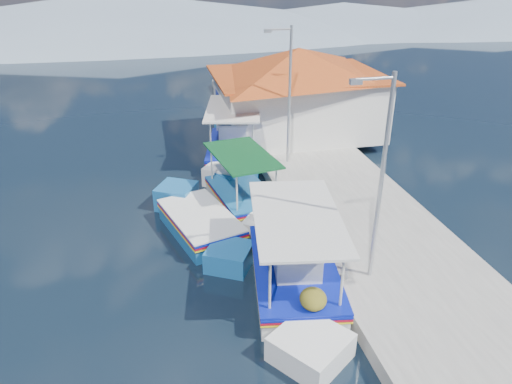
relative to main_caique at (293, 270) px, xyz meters
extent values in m
plane|color=black|center=(-2.43, -2.66, -0.53)|extent=(160.00, 160.00, 0.00)
cube|color=#A3A098|center=(3.47, 3.34, -0.28)|extent=(5.00, 44.00, 0.50)
cylinder|color=#A5A8AD|center=(1.37, -0.66, 0.12)|extent=(0.20, 0.20, 0.30)
cylinder|color=#A5A8AD|center=(1.37, 5.34, 0.12)|extent=(0.20, 0.20, 0.30)
cylinder|color=#A5A8AD|center=(1.37, 11.34, 0.12)|extent=(0.20, 0.20, 0.30)
cube|color=white|center=(0.01, -0.08, -0.29)|extent=(2.98, 4.87, 1.00)
cube|color=white|center=(-0.44, 2.91, -0.17)|extent=(2.34, 2.34, 1.11)
cube|color=white|center=(0.45, -2.99, -0.29)|extent=(2.27, 2.27, 0.95)
cube|color=#0B1994|center=(0.01, -0.08, 0.17)|extent=(3.07, 5.02, 0.06)
cube|color=#A40E22|center=(0.01, -0.08, 0.09)|extent=(3.07, 5.02, 0.05)
cube|color=yellow|center=(0.01, -0.08, 0.01)|extent=(3.07, 5.02, 0.04)
cube|color=#0B1994|center=(0.01, -0.08, 0.24)|extent=(3.09, 4.98, 0.05)
cube|color=brown|center=(0.01, -0.08, 0.21)|extent=(2.78, 4.75, 0.05)
cube|color=white|center=(0.06, -0.40, 0.79)|extent=(1.47, 1.55, 1.16)
cube|color=silver|center=(0.06, -0.40, 1.39)|extent=(1.60, 1.67, 0.06)
cylinder|color=beige|center=(-1.20, 1.68, 1.06)|extent=(0.07, 0.07, 1.69)
cylinder|color=beige|center=(0.64, 1.96, 1.06)|extent=(0.07, 0.07, 1.69)
cylinder|color=beige|center=(-0.62, -2.12, 1.06)|extent=(0.07, 0.07, 1.69)
cylinder|color=beige|center=(1.22, -1.84, 1.06)|extent=(0.07, 0.07, 1.69)
cube|color=silver|center=(0.01, -0.08, 1.90)|extent=(3.09, 4.89, 0.07)
ellipsoid|color=#444712|center=(-0.63, 1.31, 0.51)|extent=(0.80, 0.88, 0.60)
ellipsoid|color=#444712|center=(0.02, 1.95, 0.47)|extent=(0.67, 0.74, 0.51)
ellipsoid|color=#444712|center=(0.50, -1.93, 0.48)|extent=(0.72, 0.79, 0.54)
sphere|color=orange|center=(0.96, 0.70, 1.00)|extent=(0.42, 0.42, 0.42)
cube|color=white|center=(-0.53, 5.35, -0.31)|extent=(2.50, 3.85, 0.91)
cube|color=white|center=(-0.12, 7.71, -0.20)|extent=(1.93, 1.93, 1.01)
cube|color=white|center=(-0.92, 3.06, -0.31)|extent=(1.87, 1.87, 0.86)
cube|color=#0B1994|center=(-0.53, 5.35, 0.11)|extent=(2.58, 3.96, 0.06)
cube|color=#A40E22|center=(-0.53, 5.35, 0.03)|extent=(2.58, 3.96, 0.05)
cube|color=yellow|center=(-0.53, 5.35, -0.04)|extent=(2.58, 3.96, 0.04)
cube|color=#185994|center=(-0.53, 5.35, 0.17)|extent=(2.59, 3.93, 0.05)
cube|color=brown|center=(-0.53, 5.35, 0.15)|extent=(2.34, 3.75, 0.05)
cylinder|color=beige|center=(-1.03, 6.96, 0.91)|extent=(0.07, 0.07, 1.54)
cylinder|color=beige|center=(0.49, 6.69, 0.91)|extent=(0.07, 0.07, 1.54)
cylinder|color=beige|center=(-1.54, 4.00, 0.91)|extent=(0.07, 0.07, 1.54)
cylinder|color=beige|center=(-0.03, 3.74, 0.91)|extent=(0.07, 0.07, 1.54)
cube|color=#0D451F|center=(-0.53, 5.35, 1.68)|extent=(2.60, 3.86, 0.07)
cube|color=#185994|center=(-2.38, 3.61, -0.29)|extent=(2.85, 3.99, 1.00)
cube|color=#185994|center=(-1.70, 5.91, -0.17)|extent=(1.85, 1.85, 1.11)
cube|color=#185994|center=(-3.05, 1.37, -0.29)|extent=(1.80, 1.80, 0.95)
cube|color=#0B1994|center=(-2.38, 3.61, 0.17)|extent=(2.94, 4.11, 0.06)
cube|color=#A40E22|center=(-2.38, 3.61, 0.09)|extent=(2.94, 4.11, 0.05)
cube|color=yellow|center=(-2.38, 3.61, 0.01)|extent=(2.94, 4.11, 0.04)
cube|color=white|center=(-2.38, 3.61, 0.24)|extent=(2.94, 4.08, 0.05)
cube|color=brown|center=(-2.38, 3.61, 0.21)|extent=(2.68, 3.88, 0.05)
cube|color=#185994|center=(0.02, 10.34, -0.28)|extent=(3.27, 4.93, 1.07)
cube|color=#185994|center=(-0.62, 13.29, -0.14)|extent=(2.35, 2.35, 1.18)
cube|color=#185994|center=(0.65, 7.49, -0.28)|extent=(2.28, 2.28, 1.01)
cube|color=#0B1994|center=(0.02, 10.34, 0.22)|extent=(3.37, 5.07, 0.07)
cube|color=#A40E22|center=(0.02, 10.34, 0.13)|extent=(3.37, 5.07, 0.06)
cube|color=yellow|center=(0.02, 10.34, 0.05)|extent=(3.37, 5.07, 0.04)
cube|color=#0B1994|center=(0.02, 10.34, 0.29)|extent=(3.39, 5.03, 0.06)
cube|color=brown|center=(0.02, 10.34, 0.26)|extent=(3.07, 4.80, 0.06)
cube|color=white|center=(0.10, 10.01, 0.88)|extent=(1.58, 1.70, 1.24)
cube|color=silver|center=(0.10, 10.01, 1.52)|extent=(1.72, 1.84, 0.07)
cylinder|color=beige|center=(-1.31, 12.00, 1.16)|extent=(0.08, 0.08, 1.80)
cylinder|color=beige|center=(0.54, 12.40, 1.16)|extent=(0.08, 0.08, 1.80)
cylinder|color=beige|center=(-0.49, 8.28, 1.16)|extent=(0.08, 0.08, 1.80)
cylinder|color=beige|center=(1.35, 8.69, 1.16)|extent=(0.08, 0.08, 1.80)
cube|color=silver|center=(0.02, 10.34, 2.06)|extent=(3.39, 4.95, 0.08)
cube|color=silver|center=(3.77, 12.34, 1.47)|extent=(8.00, 6.00, 3.00)
cube|color=#B75119|center=(3.77, 12.34, 3.02)|extent=(8.64, 6.48, 0.10)
pyramid|color=#B75119|center=(3.77, 12.34, 3.67)|extent=(10.49, 10.49, 1.40)
cube|color=brown|center=(-0.21, 11.34, 0.97)|extent=(0.06, 1.00, 2.00)
cube|color=#0B1994|center=(-0.21, 13.84, 1.57)|extent=(0.06, 1.20, 0.90)
cylinder|color=#A5A8AD|center=(2.17, -0.66, 2.97)|extent=(0.12, 0.12, 6.00)
cylinder|color=#A5A8AD|center=(1.67, -0.66, 5.82)|extent=(1.00, 0.08, 0.08)
cube|color=#A5A8AD|center=(1.17, -0.66, 5.77)|extent=(0.30, 0.14, 0.14)
cylinder|color=#A5A8AD|center=(2.17, 8.34, 2.97)|extent=(0.12, 0.12, 6.00)
cylinder|color=#A5A8AD|center=(1.67, 8.34, 5.82)|extent=(1.00, 0.08, 0.08)
cube|color=#A5A8AD|center=(1.17, 8.34, 5.77)|extent=(0.30, 0.14, 0.14)
cone|color=gray|center=(-7.43, 53.34, 1.92)|extent=(96.00, 96.00, 5.50)
cone|color=gray|center=(22.57, 53.34, 1.07)|extent=(76.80, 76.80, 3.80)
cone|color=gray|center=(47.57, 53.34, 1.27)|extent=(89.60, 89.60, 4.20)
camera|label=1|loc=(-3.66, -11.45, 8.48)|focal=33.80mm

